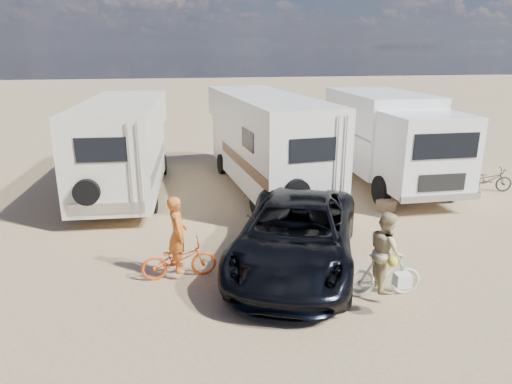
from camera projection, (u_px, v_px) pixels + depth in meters
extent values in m
plane|color=tan|center=(351.00, 282.00, 9.91)|extent=(140.00, 140.00, 0.00)
imported|color=black|center=(296.00, 234.00, 10.46)|extent=(4.42, 6.09, 1.54)
imported|color=#D84410|center=(179.00, 259.00, 10.01)|extent=(1.64, 0.67, 0.84)
imported|color=beige|center=(384.00, 275.00, 9.24)|extent=(1.56, 0.55, 0.92)
imported|color=#C95D1F|center=(178.00, 242.00, 9.88)|extent=(0.44, 0.63, 1.67)
imported|color=tan|center=(385.00, 259.00, 9.14)|extent=(0.66, 0.82, 1.60)
imported|color=#282B28|center=(488.00, 180.00, 16.05)|extent=(1.67, 0.92, 0.83)
cube|color=#2A6692|center=(307.00, 208.00, 13.81)|extent=(0.66, 0.56, 0.45)
cube|color=#83674A|center=(386.00, 206.00, 14.14)|extent=(0.56, 0.56, 0.35)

